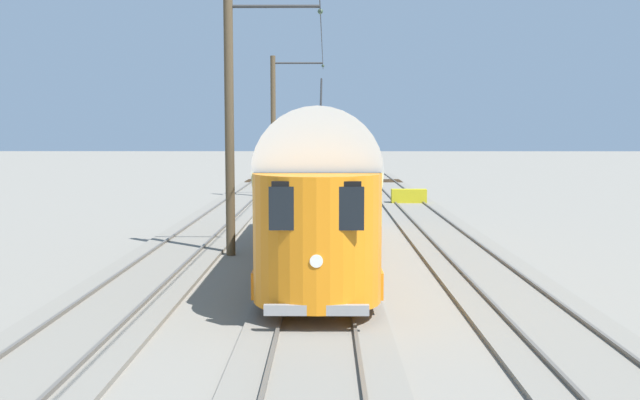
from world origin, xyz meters
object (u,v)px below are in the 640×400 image
at_px(vintage_streetcar, 320,184).
at_px(track_end_bumper, 409,197).
at_px(catenary_pole_foreground, 275,125).
at_px(catenary_pole_mid_near, 232,120).

xyz_separation_m(vintage_streetcar, track_end_bumper, (-4.45, -16.16, -1.85)).
height_order(catenary_pole_foreground, catenary_pole_mid_near, same).
bearing_deg(track_end_bumper, catenary_pole_mid_near, 64.93).
distance_m(catenary_pole_foreground, track_end_bumper, 8.55).
xyz_separation_m(catenary_pole_mid_near, track_end_bumper, (-7.12, -15.21, -3.71)).
height_order(vintage_streetcar, catenary_pole_foreground, catenary_pole_foreground).
bearing_deg(track_end_bumper, vintage_streetcar, 74.62).
bearing_deg(track_end_bumper, catenary_pole_foreground, -22.41).
height_order(catenary_pole_mid_near, track_end_bumper, catenary_pole_mid_near).
bearing_deg(catenary_pole_foreground, catenary_pole_mid_near, 90.00).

